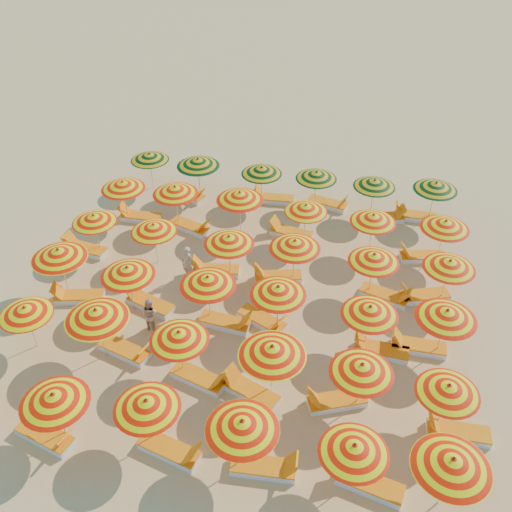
% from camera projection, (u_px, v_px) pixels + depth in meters
% --- Properties ---
extents(ground, '(120.00, 120.00, 0.00)m').
position_uv_depth(ground, '(253.00, 300.00, 20.13)').
color(ground, tan).
rests_on(ground, ground).
extents(umbrella_1, '(2.36, 2.36, 1.94)m').
position_uv_depth(umbrella_1, '(54.00, 398.00, 14.66)').
color(umbrella_1, silver).
rests_on(umbrella_1, ground).
extents(umbrella_2, '(1.89, 1.89, 1.87)m').
position_uv_depth(umbrella_2, '(146.00, 404.00, 14.58)').
color(umbrella_2, silver).
rests_on(umbrella_2, ground).
extents(umbrella_3, '(2.48, 2.48, 2.00)m').
position_uv_depth(umbrella_3, '(242.00, 425.00, 13.96)').
color(umbrella_3, silver).
rests_on(umbrella_3, ground).
extents(umbrella_4, '(2.25, 2.25, 1.85)m').
position_uv_depth(umbrella_4, '(354.00, 449.00, 13.59)').
color(umbrella_4, silver).
rests_on(umbrella_4, ground).
extents(umbrella_5, '(2.52, 2.52, 2.02)m').
position_uv_depth(umbrella_5, '(452.00, 463.00, 13.13)').
color(umbrella_5, silver).
rests_on(umbrella_5, ground).
extents(umbrella_6, '(2.00, 2.00, 1.77)m').
position_uv_depth(umbrella_6, '(25.00, 311.00, 17.45)').
color(umbrella_6, silver).
rests_on(umbrella_6, ground).
extents(umbrella_7, '(2.39, 2.39, 2.07)m').
position_uv_depth(umbrella_7, '(96.00, 314.00, 16.95)').
color(umbrella_7, silver).
rests_on(umbrella_7, ground).
extents(umbrella_8, '(2.29, 2.29, 1.86)m').
position_uv_depth(umbrella_8, '(179.00, 336.00, 16.50)').
color(umbrella_8, silver).
rests_on(umbrella_8, ground).
extents(umbrella_9, '(2.36, 2.36, 2.07)m').
position_uv_depth(umbrella_9, '(272.00, 351.00, 15.81)').
color(umbrella_9, silver).
rests_on(umbrella_9, ground).
extents(umbrella_10, '(1.91, 1.91, 1.91)m').
position_uv_depth(umbrella_10, '(362.00, 368.00, 15.49)').
color(umbrella_10, silver).
rests_on(umbrella_10, ground).
extents(umbrella_11, '(1.93, 1.93, 1.84)m').
position_uv_depth(umbrella_11, '(448.00, 389.00, 15.01)').
color(umbrella_11, silver).
rests_on(umbrella_11, ground).
extents(umbrella_12, '(2.09, 2.09, 2.03)m').
position_uv_depth(umbrella_12, '(59.00, 254.00, 19.32)').
color(umbrella_12, silver).
rests_on(umbrella_12, ground).
extents(umbrella_13, '(2.15, 2.15, 1.92)m').
position_uv_depth(umbrella_13, '(127.00, 271.00, 18.75)').
color(umbrella_13, silver).
rests_on(umbrella_13, ground).
extents(umbrella_14, '(2.32, 2.32, 1.96)m').
position_uv_depth(umbrella_14, '(208.00, 281.00, 18.30)').
color(umbrella_14, silver).
rests_on(umbrella_14, ground).
extents(umbrella_15, '(2.40, 2.40, 1.93)m').
position_uv_depth(umbrella_15, '(278.00, 290.00, 17.98)').
color(umbrella_15, silver).
rests_on(umbrella_15, ground).
extents(umbrella_16, '(2.28, 2.28, 1.89)m').
position_uv_depth(umbrella_16, '(370.00, 310.00, 17.31)').
color(umbrella_16, silver).
rests_on(umbrella_16, ground).
extents(umbrella_17, '(2.00, 2.00, 1.98)m').
position_uv_depth(umbrella_17, '(447.00, 314.00, 17.05)').
color(umbrella_17, silver).
rests_on(umbrella_17, ground).
extents(umbrella_18, '(1.70, 1.70, 1.79)m').
position_uv_depth(umbrella_18, '(94.00, 219.00, 21.37)').
color(umbrella_18, silver).
rests_on(umbrella_18, ground).
extents(umbrella_19, '(1.88, 1.88, 1.81)m').
position_uv_depth(umbrella_19, '(154.00, 228.00, 20.85)').
color(umbrella_19, silver).
rests_on(umbrella_19, ground).
extents(umbrella_20, '(2.35, 2.35, 1.91)m').
position_uv_depth(umbrella_20, '(229.00, 240.00, 20.13)').
color(umbrella_20, silver).
rests_on(umbrella_20, ground).
extents(umbrella_21, '(2.34, 2.34, 1.93)m').
position_uv_depth(umbrella_21, '(295.00, 244.00, 19.89)').
color(umbrella_21, silver).
rests_on(umbrella_21, ground).
extents(umbrella_22, '(2.13, 2.13, 1.87)m').
position_uv_depth(umbrella_22, '(374.00, 258.00, 19.37)').
color(umbrella_22, silver).
rests_on(umbrella_22, ground).
extents(umbrella_23, '(2.01, 2.01, 1.88)m').
position_uv_depth(umbrella_23, '(450.00, 264.00, 19.08)').
color(umbrella_23, silver).
rests_on(umbrella_23, ground).
extents(umbrella_24, '(1.90, 1.90, 1.90)m').
position_uv_depth(umbrella_24, '(123.00, 185.00, 23.09)').
color(umbrella_24, silver).
rests_on(umbrella_24, ground).
extents(umbrella_25, '(2.17, 2.17, 1.94)m').
position_uv_depth(umbrella_25, '(175.00, 190.00, 22.71)').
color(umbrella_25, silver).
rests_on(umbrella_25, ground).
extents(umbrella_26, '(2.20, 2.20, 1.98)m').
position_uv_depth(umbrella_26, '(240.00, 196.00, 22.30)').
color(umbrella_26, silver).
rests_on(umbrella_26, ground).
extents(umbrella_27, '(1.91, 1.91, 1.78)m').
position_uv_depth(umbrella_27, '(306.00, 208.00, 21.94)').
color(umbrella_27, silver).
rests_on(umbrella_27, ground).
extents(umbrella_28, '(2.01, 2.01, 1.85)m').
position_uv_depth(umbrella_28, '(373.00, 218.00, 21.29)').
color(umbrella_28, silver).
rests_on(umbrella_28, ground).
extents(umbrella_29, '(2.21, 2.21, 1.91)m').
position_uv_depth(umbrella_29, '(445.00, 225.00, 20.87)').
color(umbrella_29, silver).
rests_on(umbrella_29, ground).
extents(umbrella_30, '(2.03, 2.03, 1.80)m').
position_uv_depth(umbrella_30, '(150.00, 157.00, 25.19)').
color(umbrella_30, silver).
rests_on(umbrella_30, ground).
extents(umbrella_31, '(2.03, 2.03, 1.97)m').
position_uv_depth(umbrella_31, '(198.00, 162.00, 24.47)').
color(umbrella_31, silver).
rests_on(umbrella_31, ground).
extents(umbrella_32, '(2.25, 2.25, 1.84)m').
position_uv_depth(umbrella_32, '(262.00, 170.00, 24.14)').
color(umbrella_32, silver).
rests_on(umbrella_32, ground).
extents(umbrella_33, '(2.31, 2.31, 1.84)m').
position_uv_depth(umbrella_33, '(316.00, 175.00, 23.83)').
color(umbrella_33, silver).
rests_on(umbrella_33, ground).
extents(umbrella_34, '(1.98, 1.98, 1.84)m').
position_uv_depth(umbrella_34, '(375.00, 183.00, 23.32)').
color(umbrella_34, silver).
rests_on(umbrella_34, ground).
extents(umbrella_35, '(2.07, 2.07, 1.89)m').
position_uv_depth(umbrella_35, '(436.00, 186.00, 23.05)').
color(umbrella_35, silver).
rests_on(umbrella_35, ground).
extents(lounger_1, '(1.82, 1.00, 0.69)m').
position_uv_depth(lounger_1, '(46.00, 436.00, 15.57)').
color(lounger_1, white).
rests_on(lounger_1, ground).
extents(lounger_2, '(1.82, 0.97, 0.69)m').
position_uv_depth(lounger_2, '(171.00, 450.00, 15.22)').
color(lounger_2, white).
rests_on(lounger_2, ground).
extents(lounger_3, '(1.77, 0.72, 0.69)m').
position_uv_depth(lounger_3, '(265.00, 468.00, 14.82)').
color(lounger_3, white).
rests_on(lounger_3, ground).
extents(lounger_4, '(1.81, 0.93, 0.69)m').
position_uv_depth(lounger_4, '(368.00, 484.00, 14.47)').
color(lounger_4, white).
rests_on(lounger_4, ground).
extents(lounger_5, '(1.82, 1.03, 0.69)m').
position_uv_depth(lounger_5, '(126.00, 351.00, 18.04)').
color(lounger_5, white).
rests_on(lounger_5, ground).
extents(lounger_6, '(1.82, 1.03, 0.69)m').
position_uv_depth(lounger_6, '(200.00, 378.00, 17.16)').
color(lounger_6, white).
rests_on(lounger_6, ground).
extents(lounger_7, '(1.83, 1.16, 0.69)m').
position_uv_depth(lounger_7, '(250.00, 391.00, 16.77)').
color(lounger_7, white).
rests_on(lounger_7, ground).
extents(lounger_8, '(1.82, 1.23, 0.69)m').
position_uv_depth(lounger_8, '(335.00, 401.00, 16.50)').
color(lounger_8, white).
rests_on(lounger_8, ground).
extents(lounger_9, '(1.75, 0.64, 0.69)m').
position_uv_depth(lounger_9, '(457.00, 432.00, 15.67)').
color(lounger_9, white).
rests_on(lounger_9, ground).
extents(lounger_10, '(1.82, 1.00, 0.69)m').
position_uv_depth(lounger_10, '(78.00, 297.00, 20.05)').
color(lounger_10, white).
rests_on(lounger_10, ground).
extents(lounger_11, '(1.83, 1.07, 0.69)m').
position_uv_depth(lounger_11, '(150.00, 303.00, 19.77)').
color(lounger_11, white).
rests_on(lounger_11, ground).
extents(lounger_12, '(1.78, 0.75, 0.69)m').
position_uv_depth(lounger_12, '(226.00, 322.00, 19.03)').
color(lounger_12, white).
rests_on(lounger_12, ground).
extents(lounger_13, '(1.82, 1.25, 0.69)m').
position_uv_depth(lounger_13, '(263.00, 320.00, 19.11)').
color(lounger_13, white).
rests_on(lounger_13, ground).
extents(lounger_14, '(1.76, 0.67, 0.69)m').
position_uv_depth(lounger_14, '(380.00, 350.00, 18.06)').
color(lounger_14, white).
rests_on(lounger_14, ground).
extents(lounger_15, '(1.74, 0.59, 0.69)m').
position_uv_depth(lounger_15, '(417.00, 346.00, 18.18)').
color(lounger_15, white).
rests_on(lounger_15, ground).
extents(lounger_16, '(1.80, 0.83, 0.69)m').
position_uv_depth(lounger_16, '(84.00, 249.00, 22.24)').
color(lounger_16, white).
rests_on(lounger_16, ground).
extents(lounger_17, '(1.81, 0.87, 0.69)m').
position_uv_depth(lounger_17, '(215.00, 270.00, 21.20)').
color(lounger_17, white).
rests_on(lounger_17, ground).
extents(lounger_18, '(1.83, 1.04, 0.69)m').
position_uv_depth(lounger_18, '(277.00, 277.00, 20.89)').
color(lounger_18, white).
rests_on(lounger_18, ground).
extents(lounger_19, '(1.83, 1.04, 0.69)m').
position_uv_depth(lounger_19, '(386.00, 296.00, 20.09)').
color(lounger_19, white).
rests_on(lounger_19, ground).
extents(lounger_20, '(1.83, 1.16, 0.69)m').
position_uv_depth(lounger_20, '(423.00, 296.00, 20.07)').
color(lounger_20, white).
rests_on(lounger_20, ground).
extents(lounger_21, '(1.76, 0.65, 0.69)m').
position_uv_depth(lounger_21, '(140.00, 217.00, 24.00)').
color(lounger_21, white).
rests_on(lounger_21, ground).
extents(lounger_22, '(1.83, 1.13, 0.69)m').
position_uv_depth(lounger_22, '(191.00, 227.00, 23.42)').
color(lounger_22, white).
rests_on(lounger_22, ground).
extents(lounger_23, '(1.81, 0.87, 0.69)m').
position_uv_depth(lounger_23, '(290.00, 233.00, 23.09)').
color(lounger_23, white).
rests_on(lounger_23, ground).
extents(lounger_24, '(1.82, 0.95, 0.69)m').
position_uv_depth(lounger_24, '(421.00, 256.00, 21.86)').
color(lounger_24, white).
rests_on(lounger_24, ground).
extents(lounger_25, '(1.82, 1.24, 0.69)m').
position_uv_depth(lounger_25, '(188.00, 195.00, 25.39)').
color(lounger_25, white).
rests_on(lounger_25, ground).
extents(lounger_26, '(1.77, 0.70, 0.69)m').
position_uv_depth(lounger_26, '(274.00, 199.00, 25.12)').
color(lounger_26, white).
rests_on(lounger_26, ground).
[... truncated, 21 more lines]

